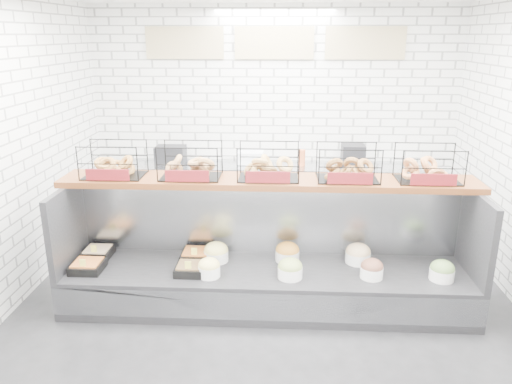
{
  "coord_description": "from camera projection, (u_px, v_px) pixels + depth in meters",
  "views": [
    {
      "loc": [
        0.13,
        -4.18,
        2.62
      ],
      "look_at": [
        -0.12,
        0.45,
        1.14
      ],
      "focal_mm": 35.0,
      "sensor_mm": 36.0,
      "label": 1
    }
  ],
  "objects": [
    {
      "name": "ground",
      "position": [
        266.0,
        320.0,
        4.78
      ],
      "size": [
        5.5,
        5.5,
        0.0
      ],
      "primitive_type": "plane",
      "color": "black",
      "rests_on": "ground"
    },
    {
      "name": "room_shell",
      "position": [
        269.0,
        95.0,
        4.73
      ],
      "size": [
        5.02,
        5.51,
        3.01
      ],
      "color": "white",
      "rests_on": "ground"
    },
    {
      "name": "display_case",
      "position": [
        267.0,
        272.0,
        5.01
      ],
      "size": [
        4.0,
        0.9,
        1.2
      ],
      "color": "black",
      "rests_on": "ground"
    },
    {
      "name": "bagel_shelf",
      "position": [
        269.0,
        167.0,
        4.86
      ],
      "size": [
        4.1,
        0.5,
        0.4
      ],
      "color": "#4B2410",
      "rests_on": "display_case"
    },
    {
      "name": "prep_counter",
      "position": [
        272.0,
        195.0,
        6.95
      ],
      "size": [
        4.0,
        0.6,
        1.2
      ],
      "color": "#93969B",
      "rests_on": "ground"
    }
  ]
}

